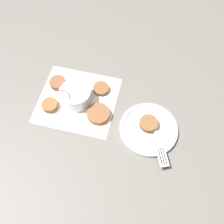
# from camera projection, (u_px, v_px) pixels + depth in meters

# --- Properties ---
(ground_plane) EXTENTS (4.00, 4.00, 0.00)m
(ground_plane) POSITION_uv_depth(u_px,v_px,m) (78.00, 107.00, 0.93)
(ground_plane) COLOR #605B56
(napkin) EXTENTS (0.28, 0.26, 0.00)m
(napkin) POSITION_uv_depth(u_px,v_px,m) (78.00, 100.00, 0.94)
(napkin) COLOR white
(napkin) RESTS_ON ground_plane
(sauce_bowl) EXTENTS (0.12, 0.11, 0.11)m
(sauce_bowl) POSITION_uv_depth(u_px,v_px,m) (76.00, 96.00, 0.92)
(sauce_bowl) COLOR silver
(sauce_bowl) RESTS_ON napkin
(fritter_0) EXTENTS (0.06, 0.06, 0.02)m
(fritter_0) POSITION_uv_depth(u_px,v_px,m) (50.00, 105.00, 0.92)
(fritter_0) COLOR brown
(fritter_0) RESTS_ON napkin
(fritter_1) EXTENTS (0.08, 0.08, 0.02)m
(fritter_1) POSITION_uv_depth(u_px,v_px,m) (98.00, 114.00, 0.90)
(fritter_1) COLOR brown
(fritter_1) RESTS_ON napkin
(fritter_2) EXTENTS (0.06, 0.06, 0.02)m
(fritter_2) POSITION_uv_depth(u_px,v_px,m) (58.00, 83.00, 0.96)
(fritter_2) COLOR brown
(fritter_2) RESTS_ON napkin
(fritter_3) EXTENTS (0.06, 0.06, 0.01)m
(fritter_3) POSITION_uv_depth(u_px,v_px,m) (101.00, 89.00, 0.96)
(fritter_3) COLOR brown
(fritter_3) RESTS_ON napkin
(serving_plate) EXTENTS (0.19, 0.19, 0.02)m
(serving_plate) POSITION_uv_depth(u_px,v_px,m) (149.00, 129.00, 0.88)
(serving_plate) COLOR silver
(serving_plate) RESTS_ON ground_plane
(fritter_on_plate) EXTENTS (0.06, 0.06, 0.02)m
(fritter_on_plate) POSITION_uv_depth(u_px,v_px,m) (149.00, 123.00, 0.87)
(fritter_on_plate) COLOR brown
(fritter_on_plate) RESTS_ON serving_plate
(fork) EXTENTS (0.10, 0.17, 0.00)m
(fork) POSITION_uv_depth(u_px,v_px,m) (159.00, 146.00, 0.84)
(fork) COLOR silver
(fork) RESTS_ON serving_plate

